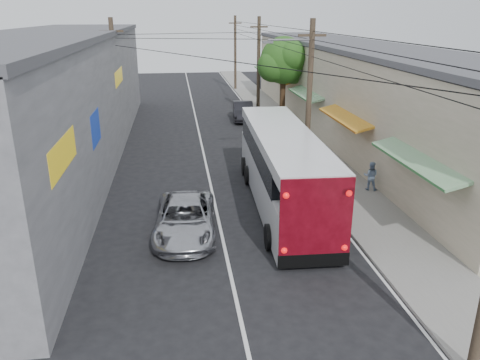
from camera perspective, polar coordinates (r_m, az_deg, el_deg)
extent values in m
plane|color=black|center=(13.17, 0.64, -18.94)|extent=(120.00, 120.00, 0.00)
cube|color=slate|center=(32.28, 6.92, 4.89)|extent=(3.00, 80.00, 0.12)
cube|color=beige|center=(34.92, 13.58, 10.54)|extent=(6.00, 40.00, 6.00)
cube|color=#4C4C51|center=(34.60, 14.00, 15.61)|extent=(6.20, 40.00, 0.30)
cube|color=#1A7728|center=(19.37, 21.06, 2.39)|extent=(1.39, 6.00, 0.46)
cube|color=#C26016|center=(26.42, 12.96, 7.56)|extent=(1.39, 6.00, 0.46)
cube|color=#1A7728|center=(33.90, 8.26, 10.45)|extent=(1.39, 6.00, 0.46)
cube|color=#C26016|center=(41.57, 5.24, 12.25)|extent=(1.39, 6.00, 0.46)
cube|color=#1A7728|center=(49.34, 3.14, 13.46)|extent=(1.39, 6.00, 0.46)
cube|color=gray|center=(29.41, -21.66, 9.07)|extent=(7.00, 36.00, 7.00)
cube|color=#4C4C51|center=(29.05, -22.58, 16.04)|extent=(7.20, 36.00, 0.30)
cube|color=yellow|center=(15.15, -20.93, 2.96)|extent=(0.12, 3.50, 1.00)
cube|color=#1433A5|center=(21.00, -17.32, 6.07)|extent=(0.12, 2.20, 1.40)
cube|color=yellow|center=(30.61, -14.65, 12.08)|extent=(0.12, 4.00, 0.90)
cylinder|color=#473828|center=(24.50, 8.40, 9.55)|extent=(0.28, 0.28, 8.00)
cube|color=#473828|center=(24.16, 8.80, 17.04)|extent=(1.40, 0.12, 0.12)
cylinder|color=#473828|center=(39.00, 2.27, 13.45)|extent=(0.28, 0.28, 8.00)
cube|color=#473828|center=(38.78, 2.34, 18.16)|extent=(1.40, 0.12, 0.12)
cylinder|color=#473828|center=(53.77, -0.58, 15.18)|extent=(0.28, 0.28, 8.00)
cube|color=#473828|center=(53.61, -0.59, 18.59)|extent=(1.40, 0.12, 0.12)
cylinder|color=#473828|center=(30.69, -14.85, 11.13)|extent=(0.28, 0.28, 8.00)
cube|color=#473828|center=(30.42, -15.40, 17.09)|extent=(1.40, 0.12, 0.12)
cylinder|color=#59595E|center=(23.88, 6.13, 16.64)|extent=(2.20, 0.10, 0.10)
cube|color=#59595E|center=(23.65, 3.42, 16.44)|extent=(0.50, 0.18, 0.12)
cylinder|color=#3F2B19|center=(37.64, 5.20, 10.09)|extent=(0.44, 0.44, 4.00)
sphere|color=#1E4612|center=(37.28, 5.33, 14.33)|extent=(3.60, 3.60, 3.60)
sphere|color=#1E4612|center=(38.16, 6.61, 13.50)|extent=(2.60, 2.60, 2.60)
sphere|color=#1E4612|center=(36.74, 4.05, 13.66)|extent=(2.40, 2.40, 2.40)
sphere|color=#1E4612|center=(36.37, 6.35, 14.80)|extent=(2.20, 2.20, 2.20)
sphere|color=#1E4612|center=(38.07, 4.58, 14.77)|extent=(2.00, 2.00, 2.00)
cube|color=white|center=(20.95, 5.19, -0.24)|extent=(2.87, 11.72, 1.84)
cube|color=black|center=(20.99, 5.06, 3.70)|extent=(2.81, 9.79, 0.97)
cube|color=white|center=(20.35, 5.36, 5.16)|extent=(2.87, 11.72, 0.48)
cube|color=maroon|center=(15.37, 9.25, -4.73)|extent=(2.41, 0.17, 2.81)
cube|color=black|center=(16.04, 8.95, -9.63)|extent=(2.43, 0.19, 0.48)
sphere|color=red|center=(15.59, 5.39, -8.54)|extent=(0.21, 0.21, 0.21)
sphere|color=red|center=(16.08, 12.61, -8.04)|extent=(0.21, 0.21, 0.21)
sphere|color=red|center=(14.78, 5.63, -1.89)|extent=(0.21, 0.21, 0.21)
sphere|color=red|center=(15.29, 13.15, -1.58)|extent=(0.21, 0.21, 0.21)
cylinder|color=black|center=(17.31, 3.61, -6.92)|extent=(0.33, 0.98, 0.97)
cylinder|color=black|center=(17.83, 11.38, -6.46)|extent=(0.33, 0.98, 0.97)
cylinder|color=black|center=(23.70, 0.98, 0.62)|extent=(0.33, 0.98, 0.97)
cylinder|color=black|center=(24.08, 6.72, 0.80)|extent=(0.33, 0.98, 0.97)
cylinder|color=black|center=(25.07, 0.60, 1.70)|extent=(0.33, 0.98, 0.97)
cylinder|color=black|center=(25.43, 6.04, 1.85)|extent=(0.33, 0.98, 0.97)
imported|color=#B1B1B8|center=(18.36, -6.71, -4.68)|extent=(2.60, 5.11, 1.38)
imported|color=gray|center=(24.96, 4.92, 2.12)|extent=(2.58, 5.16, 1.44)
imported|color=#2B2A30|center=(36.92, 1.97, 7.86)|extent=(1.61, 3.90, 1.32)
imported|color=black|center=(38.30, 0.38, 8.40)|extent=(1.91, 4.56, 1.46)
imported|color=pink|center=(27.61, 7.06, 4.17)|extent=(0.66, 0.54, 1.58)
imported|color=#87A1C4|center=(23.39, 15.65, 0.49)|extent=(0.85, 0.78, 1.41)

